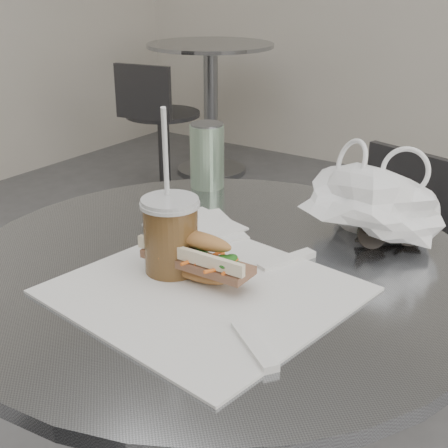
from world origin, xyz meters
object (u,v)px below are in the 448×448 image
Objects in this scene: iced_coffee at (171,235)px; sunglasses at (390,234)px; banh_mi at (198,258)px; chair_far at (371,295)px; bg_table at (211,94)px; drink_can at (207,155)px; cafe_table at (219,414)px; bg_chair at (160,140)px.

sunglasses is (0.22, 0.26, -0.04)m from iced_coffee.
banh_mi is 0.05m from iced_coffee.
chair_far is 0.78m from sunglasses.
chair_far is at bearing 91.07° from iced_coffee.
bg_table is 2.10m from chair_far.
iced_coffee is at bearing -55.32° from bg_table.
banh_mi is 0.39m from drink_can.
bg_table is (-1.60, 2.20, -0.00)m from cafe_table.
banh_mi is 2.19× the size of sunglasses.
iced_coffee is at bearing -116.99° from cafe_table.
chair_far is at bearing 73.22° from drink_can.
sunglasses is (0.18, 0.20, 0.29)m from cafe_table.
drink_can is (-0.17, 0.32, 0.00)m from iced_coffee.
iced_coffee is at bearing 107.28° from chair_far.
bg_table is 8.19× the size of sunglasses.
cafe_table reaches higher than bg_chair.
sunglasses is 0.40m from drink_can.
banh_mi is 1.59× the size of drink_can.
cafe_table is 0.32m from banh_mi.
bg_table is at bearing 86.30° from bg_chair.
drink_can is (1.34, -1.42, 0.48)m from bg_chair.
bg_table is 3.74× the size of banh_mi.
banh_mi is (0.01, -0.06, 0.31)m from cafe_table.
drink_can reaches higher than bg_chair.
cafe_table is 0.47m from drink_can.
bg_table is at bearing 86.36° from sunglasses.
iced_coffee is (1.57, -2.26, 0.33)m from bg_table.
chair_far is 1.74m from bg_chair.
sunglasses reaches higher than chair_far.
bg_chair is at bearing 94.04° from sunglasses.
iced_coffee reaches higher than banh_mi.
iced_coffee reaches higher than bg_table.
drink_can reaches higher than sunglasses.
chair_far is 0.97m from banh_mi.
banh_mi reaches higher than sunglasses.
bg_chair is (0.06, -0.52, -0.15)m from bg_table.
cafe_table is at bearing -178.35° from sunglasses.
chair_far is at bearing 93.22° from banh_mi.
chair_far is 0.98m from iced_coffee.
drink_can is (-0.21, 0.26, 0.34)m from cafe_table.
chair_far is 2.91× the size of iced_coffee.
bg_table is at bearing -26.12° from chair_far.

